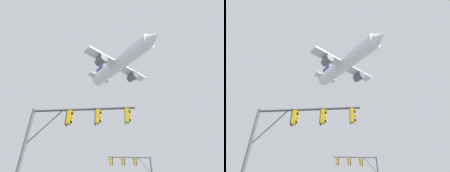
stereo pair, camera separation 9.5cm
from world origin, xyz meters
The scene contains 3 objects.
signal_pole_near centered at (-3.51, 6.91, 5.11)m, with size 6.69×0.90×6.58m.
signal_pole_far centered at (2.29, 21.23, 4.84)m, with size 5.84×0.70×6.26m.
airplane centered at (1.82, 36.24, 35.21)m, with size 20.66×24.65×7.82m.
Camera 1 is at (-1.12, -3.31, 1.73)m, focal length 27.51 mm.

